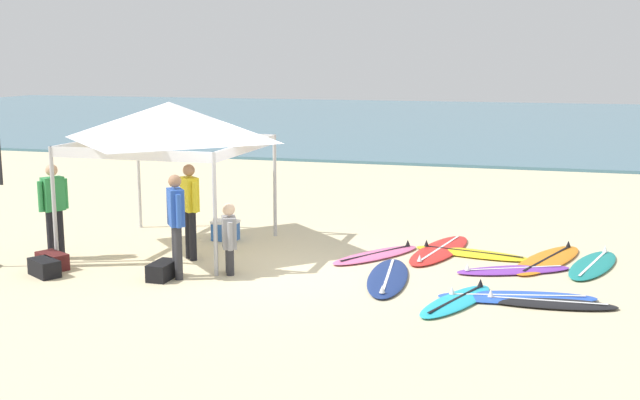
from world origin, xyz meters
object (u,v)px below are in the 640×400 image
canopy_tent (170,122)px  gear_bag_on_sand (163,270)px  surfboard_teal (593,265)px  surfboard_yellow (472,253)px  cooler_box (225,230)px  surfboard_cyan (457,301)px  surfboard_pink (376,255)px  surfboard_navy (388,278)px  gear_bag_near_tent (44,268)px  surfboard_blue (517,297)px  surfboard_purple (513,270)px  person_blue (176,219)px  person_yellow (190,205)px  person_grey (229,235)px  surfboard_black (547,303)px  person_green (54,205)px  gear_bag_by_pole (52,261)px  surfboard_red (439,250)px  surfboard_orange (548,260)px

canopy_tent → gear_bag_on_sand: bearing=-68.8°
surfboard_teal → gear_bag_on_sand: 7.30m
surfboard_yellow → cooler_box: size_ratio=4.49×
surfboard_cyan → cooler_box: size_ratio=4.01×
cooler_box → gear_bag_on_sand: bearing=-88.5°
surfboard_yellow → surfboard_pink: 1.76m
surfboard_navy → gear_bag_near_tent: (-5.50, -1.31, 0.10)m
canopy_tent → gear_bag_on_sand: size_ratio=5.22×
surfboard_blue → surfboard_teal: bearing=61.9°
surfboard_blue → surfboard_yellow: same height
cooler_box → surfboard_purple: bearing=-9.0°
person_blue → surfboard_navy: bearing=14.1°
surfboard_purple → person_yellow: (-5.56, -0.67, 0.95)m
surfboard_yellow → person_grey: bearing=-148.1°
surfboard_black → person_yellow: 6.26m
person_green → surfboard_blue: bearing=-1.7°
cooler_box → gear_bag_near_tent: bearing=-120.6°
gear_bag_near_tent → person_grey: bearing=18.1°
person_green → gear_bag_by_pole: bearing=-61.8°
gear_bag_near_tent → gear_bag_by_pole: 0.43m
surfboard_blue → person_yellow: bearing=171.3°
surfboard_cyan → surfboard_red: 3.06m
surfboard_red → gear_bag_on_sand: bearing=-143.9°
surfboard_cyan → gear_bag_by_pole: (-6.83, 0.04, 0.10)m
surfboard_teal → surfboard_yellow: (-2.08, 0.26, 0.00)m
surfboard_teal → surfboard_blue: same height
surfboard_yellow → cooler_box: cooler_box is taller
surfboard_cyan → cooler_box: bearing=149.6°
surfboard_blue → person_yellow: person_yellow is taller
surfboard_teal → gear_bag_on_sand: size_ratio=3.87×
surfboard_navy → surfboard_pink: bearing=108.8°
surfboard_red → person_green: 7.00m
canopy_tent → surfboard_yellow: size_ratio=1.39×
surfboard_blue → surfboard_orange: 2.45m
gear_bag_by_pole → canopy_tent: bearing=54.5°
person_blue → gear_bag_by_pole: 2.46m
surfboard_navy → gear_bag_on_sand: (-3.53, -0.94, 0.10)m
person_green → surfboard_cyan: bearing=-5.2°
surfboard_blue → gear_bag_by_pole: 7.68m
surfboard_cyan → surfboard_yellow: bearing=90.5°
surfboard_pink → person_green: size_ratio=1.18×
surfboard_purple → canopy_tent: bearing=-179.7°
person_blue → person_grey: (0.72, 0.47, -0.33)m
person_blue → cooler_box: bearing=96.0°
surfboard_pink → cooler_box: size_ratio=4.04×
person_yellow → surfboard_yellow: bearing=18.9°
canopy_tent → gear_bag_on_sand: (0.75, -1.92, -2.25)m
surfboard_navy → gear_bag_by_pole: gear_bag_by_pole is taller
person_yellow → surfboard_orange: bearing=14.1°
person_blue → gear_bag_near_tent: 2.38m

